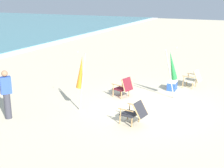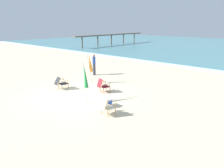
# 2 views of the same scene
# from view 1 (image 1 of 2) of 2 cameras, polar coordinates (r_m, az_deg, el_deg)

# --- Properties ---
(ground_plane) EXTENTS (80.00, 80.00, 0.00)m
(ground_plane) POSITION_cam_1_polar(r_m,az_deg,el_deg) (11.43, 6.92, -4.23)
(ground_plane) COLOR beige
(beach_chair_mid_center) EXTENTS (0.69, 0.86, 0.77)m
(beach_chair_mid_center) POSITION_cam_1_polar(r_m,az_deg,el_deg) (9.80, 4.13, -5.10)
(beach_chair_mid_center) COLOR #28282D
(beach_chair_mid_center) RESTS_ON ground
(beach_chair_front_right) EXTENTS (0.75, 0.81, 0.82)m
(beach_chair_front_right) POSITION_cam_1_polar(r_m,az_deg,el_deg) (12.30, 2.19, -0.51)
(beach_chair_front_right) COLOR maroon
(beach_chair_front_right) RESTS_ON ground
(beach_chair_back_left) EXTENTS (0.67, 0.80, 0.80)m
(beach_chair_back_left) POSITION_cam_1_polar(r_m,az_deg,el_deg) (13.98, 14.66, 1.02)
(beach_chair_back_left) COLOR beige
(beach_chair_back_left) RESTS_ON ground
(umbrella_furled_green) EXTENTS (0.71, 0.44, 2.04)m
(umbrella_furled_green) POSITION_cam_1_polar(r_m,az_deg,el_deg) (12.03, 10.95, 3.25)
(umbrella_furled_green) COLOR #B7B2A8
(umbrella_furled_green) RESTS_ON ground
(umbrella_furled_orange) EXTENTS (0.28, 0.46, 2.11)m
(umbrella_furled_orange) POSITION_cam_1_polar(r_m,az_deg,el_deg) (10.68, -5.73, 2.08)
(umbrella_furled_orange) COLOR #B7B2A8
(umbrella_furled_orange) RESTS_ON ground
(person_near_chairs) EXTENTS (0.39, 0.36, 1.63)m
(person_near_chairs) POSITION_cam_1_polar(r_m,az_deg,el_deg) (10.66, -18.74, -1.77)
(person_near_chairs) COLOR #383842
(person_near_chairs) RESTS_ON ground
(cooler_box) EXTENTS (0.49, 0.35, 0.40)m
(cooler_box) POSITION_cam_1_polar(r_m,az_deg,el_deg) (13.52, 10.94, -0.25)
(cooler_box) COLOR blue
(cooler_box) RESTS_ON ground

